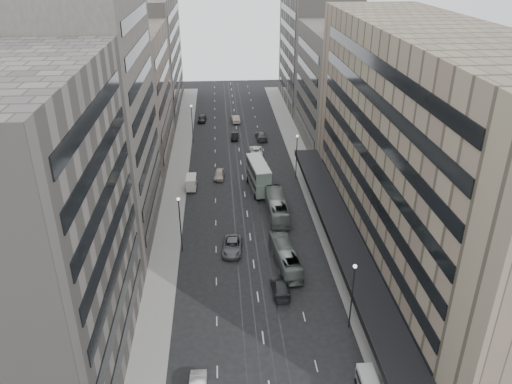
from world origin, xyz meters
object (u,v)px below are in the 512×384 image
object	(u,v)px
bus_near	(285,256)
double_decker	(259,175)
sedan_2	(232,246)
panel_van	(191,182)
bus_far	(277,206)

from	to	relation	value
bus_near	double_decker	world-z (taller)	double_decker
bus_near	sedan_2	bearing A→B (deg)	-35.96
double_decker	panel_van	world-z (taller)	double_decker
double_decker	panel_van	xyz separation A→B (m)	(-11.64, 1.10, -1.43)
bus_near	sedan_2	xyz separation A→B (m)	(-6.86, 4.06, -0.66)
bus_near	sedan_2	world-z (taller)	bus_near
bus_near	double_decker	bearing A→B (deg)	-91.31
bus_far	panel_van	bearing A→B (deg)	-37.34
panel_van	bus_near	bearing A→B (deg)	-60.69
bus_near	panel_van	xyz separation A→B (m)	(-13.27, 24.34, -0.14)
bus_far	sedan_2	distance (m)	12.29
bus_far	panel_van	size ratio (longest dim) A/B	2.96
double_decker	panel_van	distance (m)	11.78
panel_van	double_decker	bearing A→B (deg)	-4.70
sedan_2	double_decker	bearing A→B (deg)	80.75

